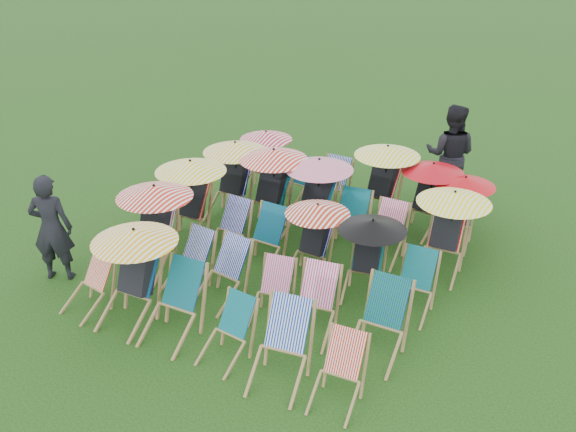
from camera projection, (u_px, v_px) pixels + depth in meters
The scene contains 33 objects.
ground at pixel (288, 272), 10.25m from camera, with size 100.00×100.00×0.00m, color black.
deckchair_0 at pixel (88, 285), 9.18m from camera, with size 0.64×0.82×0.82m.
deckchair_1 at pixel (131, 274), 8.81m from camera, with size 1.18×1.24×1.40m.
deckchair_2 at pixel (172, 305), 8.58m from camera, with size 0.71×0.95×1.00m.
deckchair_3 at pixel (227, 332), 8.20m from camera, with size 0.59×0.79×0.81m.
deckchair_4 at pixel (281, 348), 7.78m from camera, with size 0.80×1.01×0.99m.
deckchair_5 at pixel (338, 374), 7.48m from camera, with size 0.61×0.81×0.82m.
deckchair_6 at pixel (151, 227), 10.05m from camera, with size 1.19×1.29×1.42m.
deckchair_7 at pixel (188, 262), 9.72m from camera, with size 0.64×0.84×0.86m.
deckchair_8 at pixel (221, 273), 9.38m from camera, with size 0.70×0.90×0.91m.
deckchair_9 at pixel (272, 293), 9.01m from camera, with size 0.67×0.84×0.81m.
deckchair_10 at pixel (313, 304), 8.66m from camera, with size 0.74×0.93×0.91m.
deckchair_11 at pixel (379, 323), 8.23m from camera, with size 0.69×0.93×0.98m.
deckchair_12 at pixel (187, 199), 10.92m from camera, with size 1.20×1.26×1.43m.
deckchair_13 at pixel (228, 229), 10.66m from camera, with size 0.58×0.81×0.86m.
deckchair_14 at pixel (262, 240), 10.26m from camera, with size 0.62×0.86×0.93m.
deckchair_15 at pixel (312, 239), 9.94m from camera, with size 1.01×1.05×1.20m.
deckchair_16 at pixel (367, 256), 9.45m from camera, with size 1.01×1.10×1.20m.
deckchair_17 at pixel (413, 286), 9.11m from camera, with size 0.63×0.84×0.87m.
deckchair_18 at pixel (231, 178), 11.78m from camera, with size 1.18×1.24×1.40m.
deckchair_19 at pixel (268, 187), 11.35m from camera, with size 1.22×1.27×1.45m.
deckchair_20 at pixel (313, 196), 11.08m from camera, with size 1.18×1.24×1.40m.
deckchair_21 at pixel (349, 223), 10.77m from camera, with size 0.73×0.93×0.94m.
deckchair_22 at pixel (385, 233), 10.47m from camera, with size 0.62×0.84×0.90m.
deckchair_23 at pixel (446, 232), 9.96m from camera, with size 1.15×1.22×1.36m.
deckchair_24 at pixel (262, 160), 12.79m from camera, with size 1.04×1.09×1.23m.
deckchair_25 at pixel (293, 180), 12.46m from camera, with size 0.61×0.81×0.83m.
deckchair_26 at pixel (330, 186), 12.12m from camera, with size 0.64×0.88×0.93m.
deckchair_27 at pixel (380, 182), 11.61m from camera, with size 1.18×1.24×1.41m.
deckchair_28 at pixel (425, 196), 11.22m from camera, with size 1.07×1.14×1.27m.
deckchair_29 at pixel (459, 209), 10.85m from camera, with size 1.01×1.08×1.20m.
person_left at pixel (51, 228), 9.74m from camera, with size 0.64×0.42×1.75m, color black.
person_rear at pixel (450, 155), 12.14m from camera, with size 0.95×0.74×1.96m, color black.
Camera 1 is at (4.43, -7.52, 5.45)m, focal length 40.00 mm.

